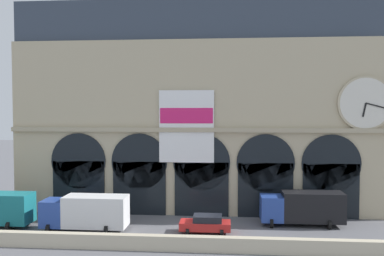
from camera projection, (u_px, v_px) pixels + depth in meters
ground_plane at (198, 231)px, 35.33m from camera, size 200.00×200.00×0.00m
quay_parapet_wall at (194, 244)px, 30.19m from camera, size 90.00×0.70×1.15m
station_building at (204, 110)px, 42.77m from camera, size 39.20×6.33×21.92m
box_truck_midwest at (86, 212)px, 35.26m from camera, size 7.50×2.91×3.12m
car_center at (206, 224)px, 34.71m from camera, size 4.40×2.22×1.55m
box_truck_mideast at (303, 207)px, 36.93m from camera, size 7.50×2.91×3.12m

